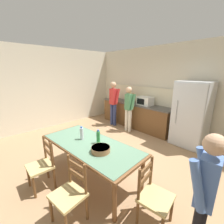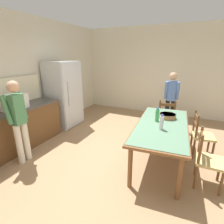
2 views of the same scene
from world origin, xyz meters
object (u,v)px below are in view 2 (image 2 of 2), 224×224
bottle_near_centre (161,122)px  person_at_counter (18,118)px  chair_head_end (166,117)px  person_by_table (171,97)px  serving_bowl (168,116)px  bottle_off_centre (157,115)px  chair_side_near_right (201,135)px  refrigerator (64,94)px  dining_table (162,128)px  microwave (12,102)px  chair_side_near_left (208,160)px

bottle_near_centre → person_at_counter: (-0.91, 2.40, -0.00)m
chair_head_end → person_by_table: (0.55, -0.01, 0.42)m
chair_head_end → person_by_table: person_by_table is taller
serving_bowl → person_at_counter: person_at_counter is taller
bottle_near_centre → bottle_off_centre: size_ratio=1.00×
bottle_off_centre → chair_side_near_right: 1.03m
chair_side_near_right → bottle_near_centre: bearing=130.5°
refrigerator → dining_table: refrigerator is taller
microwave → chair_head_end: size_ratio=0.55×
bottle_off_centre → chair_head_end: 1.31m
serving_bowl → chair_head_end: 1.04m
bottle_near_centre → person_by_table: bearing=3.3°
microwave → person_by_table: person_by_table is taller
refrigerator → chair_side_near_left: size_ratio=2.00×
refrigerator → bottle_off_centre: bearing=-102.2°
chair_side_near_right → refrigerator: bearing=78.9°
microwave → person_at_counter: size_ratio=0.32×
dining_table → chair_side_near_left: (-0.40, -0.78, -0.24)m
bottle_off_centre → chair_side_near_left: bottle_off_centre is taller
bottle_off_centre → serving_bowl: (0.27, -0.16, -0.07)m
chair_head_end → person_at_counter: 3.40m
dining_table → bottle_near_centre: (-0.26, -0.02, 0.20)m
dining_table → chair_side_near_right: bearing=-53.2°
chair_head_end → chair_side_near_left: same height
bottle_off_centre → chair_side_near_right: size_ratio=0.30×
bottle_near_centre → serving_bowl: 0.63m
refrigerator → chair_side_near_left: bearing=-106.6°
dining_table → bottle_near_centre: 0.33m
person_by_table → bottle_near_centre: bearing=-4.8°
microwave → bottle_off_centre: microwave is taller
dining_table → person_at_counter: (-1.16, 2.38, 0.20)m
bottle_near_centre → bottle_off_centre: (0.35, 0.14, 0.00)m
serving_bowl → chair_head_end: chair_head_end is taller
chair_head_end → serving_bowl: bearing=89.4°
serving_bowl → chair_side_near_left: size_ratio=0.35×
chair_side_near_left → person_at_counter: bearing=104.2°
bottle_near_centre → person_by_table: person_by_table is taller
bottle_off_centre → serving_bowl: bottle_off_centre is taller
dining_table → person_at_counter: size_ratio=1.37×
serving_bowl → person_by_table: 1.52m
chair_head_end → bottle_near_centre: bearing=85.4°
chair_side_near_left → person_by_table: (2.28, 0.88, 0.42)m
serving_bowl → person_at_counter: bearing=122.4°
person_by_table → serving_bowl: bearing=-2.8°
chair_side_near_right → person_by_table: 1.63m
refrigerator → person_at_counter: bearing=-164.9°
bottle_off_centre → refrigerator: bearing=77.8°
dining_table → chair_side_near_right: (0.53, -0.70, -0.24)m
bottle_off_centre → dining_table: bearing=-127.8°
microwave → chair_side_near_left: bearing=-82.8°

